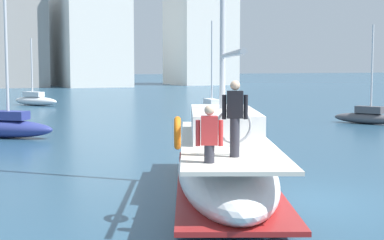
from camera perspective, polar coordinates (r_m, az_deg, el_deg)
name	(u,v)px	position (r m, az deg, el deg)	size (l,w,h in m)	color
ground_plane	(299,202)	(14.66, 10.52, -7.92)	(400.00, 400.00, 0.00)	#284C66
main_sailboat	(225,160)	(14.92, 3.25, -4.01)	(6.16, 9.73, 13.91)	white
moored_sloop_near	(35,100)	(50.23, -15.19, 1.94)	(3.54, 4.47, 5.62)	silver
moored_sloop_far	(2,125)	(28.32, -18.26, -0.49)	(4.87, 4.29, 8.47)	navy
moored_cutter_right	(366,116)	(34.80, 16.82, 0.37)	(2.51, 3.84, 5.67)	#4C4C51
moored_ketch_distant	(210,107)	(40.09, 1.83, 1.28)	(1.47, 4.18, 6.39)	white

